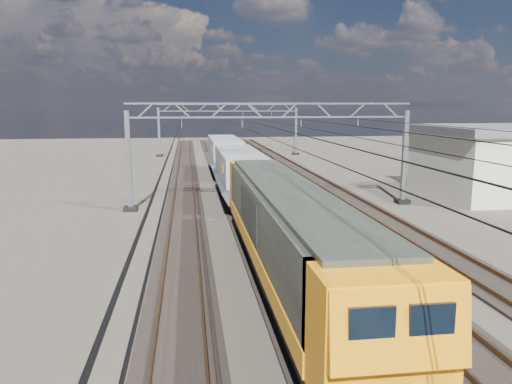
{
  "coord_description": "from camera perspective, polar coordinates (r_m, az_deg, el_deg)",
  "views": [
    {
      "loc": [
        -5.62,
        -29.31,
        6.94
      ],
      "look_at": [
        -2.1,
        -3.51,
        2.4
      ],
      "focal_mm": 35.0,
      "sensor_mm": 36.0,
      "label": 1
    }
  ],
  "objects": [
    {
      "name": "hopper_wagon_mid",
      "position": [
        50.14,
        -3.6,
        4.48
      ],
      "size": [
        3.38,
        13.0,
        3.25
      ],
      "color": "black",
      "rests_on": "ground"
    },
    {
      "name": "ground",
      "position": [
        30.64,
        3.02,
        -3.21
      ],
      "size": [
        160.0,
        160.0,
        0.0
      ],
      "primitive_type": "plane",
      "color": "black",
      "rests_on": "ground"
    },
    {
      "name": "hopper_wagon_lead",
      "position": [
        36.08,
        -1.94,
        2.39
      ],
      "size": [
        3.38,
        13.0,
        3.25
      ],
      "color": "black",
      "rests_on": "ground"
    },
    {
      "name": "track_outer_west",
      "position": [
        30.11,
        -8.29,
        -3.4
      ],
      "size": [
        2.6,
        140.0,
        0.3
      ],
      "color": "black",
      "rests_on": "ground"
    },
    {
      "name": "catenary_gantry_mid",
      "position": [
        33.92,
        1.81,
        4.75
      ],
      "size": [
        19.9,
        0.9,
        7.11
      ],
      "color": "gray",
      "rests_on": "ground"
    },
    {
      "name": "track_outer_east",
      "position": [
        32.27,
        13.56,
        -2.68
      ],
      "size": [
        2.6,
        140.0,
        0.3
      ],
      "color": "black",
      "rests_on": "ground"
    },
    {
      "name": "track_loco",
      "position": [
        30.32,
        -0.7,
        -3.2
      ],
      "size": [
        2.6,
        140.0,
        0.3
      ],
      "color": "black",
      "rests_on": "ground"
    },
    {
      "name": "catenary_gantry_far",
      "position": [
        69.61,
        -3.15,
        7.38
      ],
      "size": [
        19.9,
        0.9,
        7.11
      ],
      "color": "gray",
      "rests_on": "ground"
    },
    {
      "name": "track_inner_east",
      "position": [
        31.06,
        6.65,
        -2.95
      ],
      "size": [
        2.6,
        140.0,
        0.3
      ],
      "color": "black",
      "rests_on": "ground"
    },
    {
      "name": "locomotive",
      "position": [
        18.83,
        3.58,
        -4.31
      ],
      "size": [
        2.76,
        21.1,
        3.62
      ],
      "color": "black",
      "rests_on": "ground"
    },
    {
      "name": "overhead_wires",
      "position": [
        37.75,
        0.81,
        8.08
      ],
      "size": [
        12.03,
        140.0,
        0.53
      ],
      "color": "black",
      "rests_on": "ground"
    }
  ]
}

